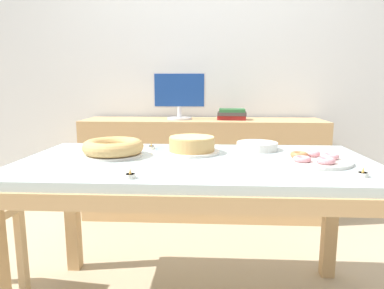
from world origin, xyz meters
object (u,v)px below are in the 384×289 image
cake_golden_bundt (113,148)px  book_stack (232,114)px  plate_stack (257,146)px  tealight_right_edge (151,147)px  tealight_near_front (130,176)px  computer_monitor (179,96)px  pastry_platter (313,160)px  tealight_centre (363,174)px  cake_chocolate_round (192,145)px

cake_golden_bundt → book_stack: bearing=63.0°
cake_golden_bundt → plate_stack: cake_golden_bundt is taller
tealight_right_edge → tealight_near_front: 0.58m
computer_monitor → pastry_platter: (0.70, -1.31, -0.23)m
cake_golden_bundt → tealight_near_front: size_ratio=7.09×
computer_monitor → tealight_right_edge: 1.06m
computer_monitor → tealight_right_edge: bearing=-93.0°
computer_monitor → tealight_centre: size_ratio=10.60×
cake_chocolate_round → cake_golden_bundt: (-0.36, -0.09, 0.00)m
cake_golden_bundt → plate_stack: size_ratio=1.35×
computer_monitor → tealight_near_front: bearing=-91.0°
computer_monitor → book_stack: bearing=0.2°
pastry_platter → computer_monitor: bearing=118.0°
cake_chocolate_round → tealight_near_front: (-0.19, -0.48, -0.03)m
book_stack → pastry_platter: (0.27, -1.31, -0.09)m
cake_chocolate_round → tealight_centre: size_ratio=6.77×
cake_chocolate_round → tealight_centre: 0.77m
cake_chocolate_round → pastry_platter: bearing=-18.6°
book_stack → tealight_centre: book_stack is taller
pastry_platter → tealight_centre: bearing=-64.4°
pastry_platter → tealight_near_front: (-0.73, -0.30, -0.00)m
book_stack → tealight_centre: bearing=-76.1°
book_stack → tealight_right_edge: size_ratio=6.01×
cake_golden_bundt → tealight_centre: (1.01, -0.32, -0.03)m
computer_monitor → cake_chocolate_round: 1.16m
tealight_centre → cake_chocolate_round: bearing=147.5°
cake_golden_bundt → tealight_right_edge: size_ratio=7.09×
book_stack → pastry_platter: 1.35m
plate_stack → tealight_near_front: plate_stack is taller
book_stack → tealight_centre: 1.59m
tealight_near_front → cake_chocolate_round: bearing=68.0°
pastry_platter → tealight_centre: (0.11, -0.23, -0.00)m
book_stack → pastry_platter: bearing=-78.3°
book_stack → plate_stack: bearing=-86.1°
cake_golden_bundt → tealight_centre: bearing=-17.5°
cake_golden_bundt → pastry_platter: bearing=-5.5°
plate_stack → tealight_centre: plate_stack is taller
computer_monitor → tealight_near_front: size_ratio=10.60×
tealight_centre → tealight_right_edge: same height
tealight_near_front → book_stack: bearing=74.2°
cake_chocolate_round → tealight_centre: bearing=-32.5°
tealight_right_edge → computer_monitor: bearing=87.0°
computer_monitor → pastry_platter: computer_monitor is taller
book_stack → cake_golden_bundt: 1.38m
computer_monitor → tealight_right_edge: computer_monitor is taller
computer_monitor → cake_golden_bundt: 1.26m
computer_monitor → book_stack: (0.43, 0.00, -0.15)m
cake_chocolate_round → tealight_near_front: size_ratio=6.77×
tealight_right_edge → book_stack: bearing=65.2°
plate_stack → tealight_centre: size_ratio=5.25×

